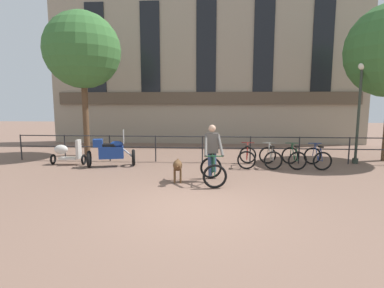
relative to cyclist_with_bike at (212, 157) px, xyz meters
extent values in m
plane|color=#7A5B4C|center=(-0.40, -2.23, -0.76)|extent=(60.00, 60.00, 0.00)
cylinder|color=#232326|center=(-7.90, 2.97, -0.24)|extent=(0.05, 0.05, 1.05)
cylinder|color=#232326|center=(-6.02, 2.97, -0.24)|extent=(0.05, 0.05, 1.05)
cylinder|color=#232326|center=(-4.15, 2.97, -0.24)|extent=(0.05, 0.05, 1.05)
cylinder|color=#232326|center=(-2.27, 2.97, -0.24)|extent=(0.05, 0.05, 1.05)
cylinder|color=#232326|center=(-0.40, 2.97, -0.24)|extent=(0.05, 0.05, 1.05)
cylinder|color=#232326|center=(1.48, 2.97, -0.24)|extent=(0.05, 0.05, 1.05)
cylinder|color=#232326|center=(3.35, 2.97, -0.24)|extent=(0.05, 0.05, 1.05)
cylinder|color=#232326|center=(5.23, 2.97, -0.24)|extent=(0.05, 0.05, 1.05)
cylinder|color=#232326|center=(-0.40, 2.97, 0.26)|extent=(15.00, 0.04, 0.04)
cylinder|color=#232326|center=(-0.40, 2.97, -0.19)|extent=(15.00, 0.04, 0.04)
cube|color=gray|center=(-0.40, 8.77, 4.00)|extent=(18.00, 0.60, 9.53)
cube|color=brown|center=(-0.40, 8.41, 1.84)|extent=(17.10, 0.12, 0.70)
cube|color=black|center=(-6.70, 8.44, 4.48)|extent=(1.10, 0.06, 5.34)
cube|color=black|center=(-3.55, 8.44, 4.48)|extent=(1.10, 0.06, 5.34)
cube|color=black|center=(-0.40, 8.44, 4.48)|extent=(1.10, 0.06, 5.34)
cube|color=black|center=(2.75, 8.44, 4.48)|extent=(1.10, 0.06, 5.34)
cube|color=black|center=(5.90, 8.44, 4.48)|extent=(1.10, 0.06, 5.34)
torus|color=black|center=(0.07, -0.68, -0.42)|extent=(0.68, 0.14, 0.68)
torus|color=black|center=(-0.04, 0.41, -0.42)|extent=(0.68, 0.14, 0.68)
cylinder|color=#194C2D|center=(0.03, -0.26, -0.19)|extent=(0.09, 0.49, 0.60)
cylinder|color=#194C2D|center=(-0.01, 0.07, -0.22)|extent=(0.06, 0.23, 0.52)
cylinder|color=#194C2D|center=(0.02, -0.16, 0.07)|extent=(0.10, 0.66, 0.10)
cylinder|color=#194C2D|center=(-0.02, 0.19, -0.45)|extent=(0.07, 0.44, 0.08)
cylinder|color=#194C2D|center=(-0.03, 0.29, -0.19)|extent=(0.05, 0.27, 0.47)
cylinder|color=#194C2D|center=(0.06, -0.58, -0.16)|extent=(0.05, 0.23, 0.54)
cylinder|color=#194C2D|center=(0.05, -0.49, 0.10)|extent=(0.48, 0.08, 0.03)
cube|color=black|center=(-0.02, 0.17, 0.06)|extent=(0.14, 0.25, 0.05)
cube|color=#56514C|center=(-0.02, 0.17, 0.39)|extent=(0.38, 0.26, 0.60)
sphere|color=tan|center=(-0.02, 0.17, 0.83)|extent=(0.22, 0.22, 0.22)
cylinder|color=#56514C|center=(-0.19, -0.18, 0.37)|extent=(0.09, 0.71, 0.60)
cylinder|color=#56514C|center=(0.23, -0.14, 0.37)|extent=(0.22, 0.72, 0.60)
cylinder|color=navy|center=(-0.08, 0.06, -0.25)|extent=(0.17, 0.32, 0.69)
cylinder|color=navy|center=(0.06, 0.08, -0.19)|extent=(0.11, 0.30, 0.58)
ellipsoid|color=brown|center=(-1.04, -0.04, -0.27)|extent=(0.33, 0.59, 0.32)
cylinder|color=brown|center=(-1.01, -0.26, -0.24)|extent=(0.19, 0.19, 0.18)
sphere|color=brown|center=(-1.00, -0.43, -0.18)|extent=(0.20, 0.20, 0.20)
cone|color=brown|center=(-0.99, -0.52, -0.19)|extent=(0.12, 0.13, 0.11)
cylinder|color=brown|center=(-1.07, 0.30, -0.20)|extent=(0.08, 0.20, 0.12)
cylinder|color=brown|center=(-1.11, -0.23, -0.55)|extent=(0.06, 0.06, 0.43)
cylinder|color=brown|center=(-0.93, -0.21, -0.55)|extent=(0.06, 0.06, 0.43)
cylinder|color=brown|center=(-1.14, 0.14, -0.55)|extent=(0.06, 0.06, 0.43)
cylinder|color=brown|center=(-0.96, 0.15, -0.55)|extent=(0.06, 0.06, 0.43)
torus|color=black|center=(-2.96, 2.14, -0.45)|extent=(0.27, 0.63, 0.62)
torus|color=black|center=(-4.50, 1.73, -0.45)|extent=(0.27, 0.63, 0.62)
cube|color=navy|center=(-3.73, 1.94, -0.23)|extent=(0.95, 0.61, 0.44)
ellipsoid|color=navy|center=(-3.54, 1.99, 0.07)|extent=(0.55, 0.43, 0.24)
cube|color=black|center=(-3.83, 1.91, 0.04)|extent=(0.62, 0.43, 0.10)
cylinder|color=#B2B2B7|center=(-3.15, 2.09, -0.27)|extent=(0.44, 0.17, 0.41)
cube|color=silver|center=(-3.28, 2.05, 0.34)|extent=(0.14, 0.43, 0.50)
cube|color=navy|center=(-4.17, 1.82, 0.13)|extent=(0.40, 0.43, 0.28)
torus|color=black|center=(1.37, 2.84, -0.43)|extent=(0.66, 0.16, 0.66)
torus|color=black|center=(1.21, 1.81, -0.43)|extent=(0.66, 0.16, 0.66)
cylinder|color=maroon|center=(1.30, 2.44, -0.20)|extent=(0.10, 0.47, 0.58)
cylinder|color=maroon|center=(1.26, 2.13, -0.24)|extent=(0.07, 0.22, 0.51)
cylinder|color=maroon|center=(1.29, 2.35, 0.05)|extent=(0.13, 0.63, 0.10)
cylinder|color=maroon|center=(1.24, 2.01, -0.46)|extent=(0.09, 0.42, 0.07)
cylinder|color=maroon|center=(1.22, 1.92, -0.21)|extent=(0.06, 0.25, 0.46)
cylinder|color=maroon|center=(1.35, 2.75, -0.18)|extent=(0.06, 0.21, 0.52)
cylinder|color=maroon|center=(1.34, 2.66, 0.08)|extent=(0.48, 0.10, 0.03)
cube|color=black|center=(1.24, 2.03, 0.03)|extent=(0.16, 0.26, 0.05)
torus|color=black|center=(2.13, 2.85, -0.43)|extent=(0.66, 0.07, 0.66)
torus|color=black|center=(2.14, 1.80, -0.43)|extent=(0.66, 0.07, 0.66)
cylinder|color=#9E998E|center=(2.13, 2.44, -0.20)|extent=(0.04, 0.47, 0.58)
cylinder|color=#9E998E|center=(2.14, 2.13, -0.24)|extent=(0.03, 0.22, 0.51)
cylinder|color=#9E998E|center=(2.13, 2.35, 0.05)|extent=(0.04, 0.63, 0.10)
cylinder|color=#9E998E|center=(2.14, 2.01, -0.46)|extent=(0.03, 0.42, 0.07)
cylinder|color=#9E998E|center=(2.14, 1.92, -0.21)|extent=(0.02, 0.25, 0.46)
cylinder|color=#9E998E|center=(2.13, 2.76, -0.18)|extent=(0.03, 0.21, 0.52)
cylinder|color=#9E998E|center=(2.13, 2.66, 0.08)|extent=(0.48, 0.03, 0.03)
cube|color=black|center=(2.14, 2.03, 0.03)|extent=(0.12, 0.24, 0.05)
torus|color=black|center=(2.99, 2.85, -0.43)|extent=(0.66, 0.07, 0.66)
torus|color=black|center=(2.98, 1.80, -0.43)|extent=(0.66, 0.07, 0.66)
cylinder|color=#194C2D|center=(2.98, 2.44, -0.20)|extent=(0.04, 0.47, 0.58)
cylinder|color=#194C2D|center=(2.98, 2.13, -0.24)|extent=(0.03, 0.22, 0.51)
cylinder|color=#194C2D|center=(2.98, 2.35, 0.05)|extent=(0.04, 0.63, 0.10)
cylinder|color=#194C2D|center=(2.98, 2.01, -0.46)|extent=(0.03, 0.42, 0.07)
cylinder|color=#194C2D|center=(2.98, 1.92, -0.21)|extent=(0.02, 0.25, 0.46)
cylinder|color=#194C2D|center=(2.99, 2.76, -0.18)|extent=(0.03, 0.21, 0.52)
cylinder|color=#194C2D|center=(2.98, 2.66, 0.08)|extent=(0.48, 0.03, 0.03)
cube|color=black|center=(2.98, 2.03, 0.03)|extent=(0.12, 0.24, 0.05)
torus|color=black|center=(3.83, 2.85, -0.43)|extent=(0.66, 0.06, 0.66)
torus|color=black|center=(3.83, 1.80, -0.43)|extent=(0.66, 0.06, 0.66)
cylinder|color=navy|center=(3.83, 2.44, -0.20)|extent=(0.03, 0.47, 0.58)
cylinder|color=navy|center=(3.83, 2.13, -0.24)|extent=(0.03, 0.22, 0.51)
cylinder|color=navy|center=(3.83, 2.35, 0.05)|extent=(0.03, 0.63, 0.10)
cylinder|color=navy|center=(3.83, 2.01, -0.46)|extent=(0.03, 0.42, 0.07)
cylinder|color=navy|center=(3.83, 1.92, -0.21)|extent=(0.02, 0.25, 0.46)
cylinder|color=navy|center=(3.83, 2.76, -0.18)|extent=(0.03, 0.21, 0.52)
cylinder|color=navy|center=(3.83, 2.66, 0.08)|extent=(0.48, 0.03, 0.03)
cube|color=black|center=(3.83, 2.03, 0.03)|extent=(0.12, 0.24, 0.05)
torus|color=black|center=(-4.90, 2.18, -0.56)|extent=(0.09, 0.40, 0.40)
torus|color=black|center=(-6.10, 2.15, -0.56)|extent=(0.09, 0.40, 0.40)
cube|color=beige|center=(-5.50, 2.17, -0.52)|extent=(0.68, 0.29, 0.08)
cube|color=beige|center=(-5.08, 2.18, -0.16)|extent=(0.11, 0.32, 0.72)
ellipsoid|color=beige|center=(-5.76, 2.16, -0.18)|extent=(0.53, 0.31, 0.36)
cylinder|color=#2D382D|center=(5.56, 3.14, -0.66)|extent=(0.22, 0.22, 0.20)
cylinder|color=#2D382D|center=(5.56, 3.14, 1.03)|extent=(0.10, 0.10, 3.59)
sphere|color=silver|center=(5.56, 3.14, 2.94)|extent=(0.28, 0.28, 0.28)
cylinder|color=brown|center=(-5.64, 4.24, 1.09)|extent=(0.26, 0.26, 3.70)
sphere|color=#386B33|center=(-5.64, 4.24, 3.83)|extent=(3.26, 3.26, 3.26)
camera|label=1|loc=(0.00, -8.73, 1.58)|focal=28.00mm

